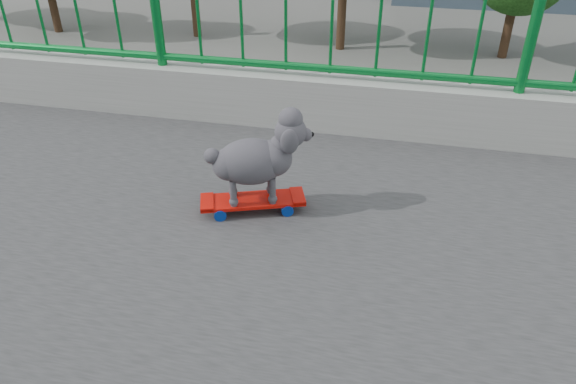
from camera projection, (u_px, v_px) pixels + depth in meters
The scene contains 10 objects.
road at pixel (412, 181), 16.26m from camera, with size 18.00×90.00×0.02m, color black.
railing at pixel (573, 278), 1.69m from camera, with size 3.00×24.00×1.42m.
skateboard at pixel (253, 202), 2.37m from camera, with size 0.28×0.48×0.06m.
poodle at pixel (257, 157), 2.26m from camera, with size 0.28×0.44×0.38m.
car_0 at pixel (31, 275), 11.62m from camera, with size 1.54×3.84×1.31m, color silver.
car_1 at pixel (165, 202), 13.88m from camera, with size 1.64×4.70×1.55m, color gray.
car_2 at pixel (391, 167), 15.50m from camera, with size 2.45×5.32×1.48m, color #B50C07.
car_3 at pixel (322, 116), 18.64m from camera, with size 1.98×4.88×1.42m, color #B50C07.
car_5 at pixel (18, 268), 11.60m from camera, with size 1.68×4.81×1.58m, color silver.
car_6 at pixel (231, 212), 13.57m from camera, with size 2.40×5.22×1.45m, color gray.
Camera 1 is at (1.45, -0.59, 8.34)m, focal length 33.41 mm.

